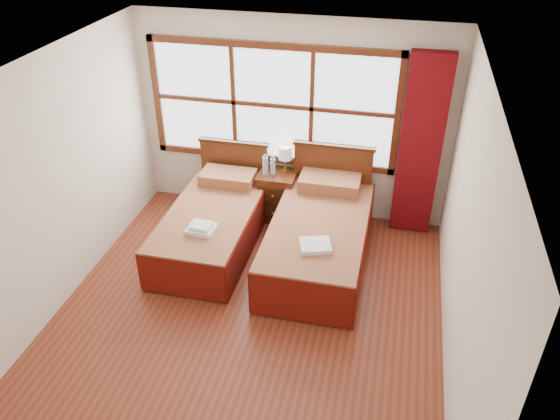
# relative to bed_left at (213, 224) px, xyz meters

# --- Properties ---
(floor) EXTENTS (4.50, 4.50, 0.00)m
(floor) POSITION_rel_bed_left_xyz_m (0.76, -1.20, -0.30)
(floor) COLOR brown
(floor) RESTS_ON ground
(ceiling) EXTENTS (4.50, 4.50, 0.00)m
(ceiling) POSITION_rel_bed_left_xyz_m (0.76, -1.20, 2.30)
(ceiling) COLOR white
(ceiling) RESTS_ON wall_back
(wall_back) EXTENTS (4.00, 0.00, 4.00)m
(wall_back) POSITION_rel_bed_left_xyz_m (0.76, 1.05, 1.00)
(wall_back) COLOR silver
(wall_back) RESTS_ON floor
(wall_left) EXTENTS (0.00, 4.50, 4.50)m
(wall_left) POSITION_rel_bed_left_xyz_m (-1.24, -1.20, 1.00)
(wall_left) COLOR silver
(wall_left) RESTS_ON floor
(wall_right) EXTENTS (0.00, 4.50, 4.50)m
(wall_right) POSITION_rel_bed_left_xyz_m (2.76, -1.20, 1.00)
(wall_right) COLOR silver
(wall_right) RESTS_ON floor
(window) EXTENTS (3.16, 0.06, 1.56)m
(window) POSITION_rel_bed_left_xyz_m (0.51, 1.01, 1.20)
(window) COLOR white
(window) RESTS_ON wall_back
(curtain) EXTENTS (0.50, 0.16, 2.30)m
(curtain) POSITION_rel_bed_left_xyz_m (2.36, 0.91, 0.87)
(curtain) COLOR maroon
(curtain) RESTS_ON wall_back
(bed_left) EXTENTS (1.02, 2.04, 0.99)m
(bed_left) POSITION_rel_bed_left_xyz_m (0.00, 0.00, 0.00)
(bed_left) COLOR #3A1F0C
(bed_left) RESTS_ON floor
(bed_right) EXTENTS (1.11, 2.14, 1.08)m
(bed_right) POSITION_rel_bed_left_xyz_m (1.32, -0.00, 0.03)
(bed_right) COLOR #3A1F0C
(bed_right) RESTS_ON floor
(nightstand) EXTENTS (0.49, 0.48, 0.65)m
(nightstand) POSITION_rel_bed_left_xyz_m (0.62, 0.80, 0.02)
(nightstand) COLOR #572713
(nightstand) RESTS_ON floor
(towels_left) EXTENTS (0.32, 0.28, 0.09)m
(towels_left) POSITION_rel_bed_left_xyz_m (0.04, -0.48, 0.26)
(towels_left) COLOR white
(towels_left) RESTS_ON bed_left
(towels_right) EXTENTS (0.39, 0.37, 0.05)m
(towels_right) POSITION_rel_bed_left_xyz_m (1.36, -0.57, 0.30)
(towels_right) COLOR white
(towels_right) RESTS_ON bed_right
(lamp) EXTENTS (0.18, 0.18, 0.34)m
(lamp) POSITION_rel_bed_left_xyz_m (0.70, 0.92, 0.59)
(lamp) COLOR gold
(lamp) RESTS_ON nightstand
(bottle_near) EXTENTS (0.07, 0.07, 0.28)m
(bottle_near) POSITION_rel_bed_left_xyz_m (0.47, 0.76, 0.48)
(bottle_near) COLOR #A8C7D8
(bottle_near) RESTS_ON nightstand
(bottle_far) EXTENTS (0.07, 0.07, 0.25)m
(bottle_far) POSITION_rel_bed_left_xyz_m (0.57, 0.78, 0.46)
(bottle_far) COLOR #A8C7D8
(bottle_far) RESTS_ON nightstand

